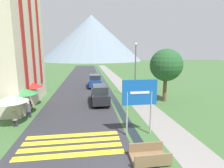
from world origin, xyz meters
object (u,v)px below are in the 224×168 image
Objects in this scene: parked_car_near at (100,94)px; cafe_umbrella_front_white at (11,99)px; parked_car_far at (95,81)px; road_sign at (139,98)px; cafe_chair_far_right at (27,104)px; cafe_umbrella_middle_green at (23,91)px; tree_by_path at (166,65)px; streetlamp at (135,66)px; person_seated_far at (29,109)px; person_seated_near at (15,117)px; cafe_umbrella_rear_red at (29,84)px; cafe_chair_middle at (19,110)px; cafe_chair_far_left at (29,105)px; footbridge at (149,157)px.

cafe_umbrella_front_white is at bearing -143.80° from parked_car_near.
road_sign is at bearing -82.43° from parked_car_far.
cafe_chair_far_right is at bearing -170.29° from parked_car_near.
cafe_umbrella_middle_green is 13.11m from tree_by_path.
cafe_chair_far_right is at bearing -165.03° from streetlamp.
cafe_chair_far_right is 2.14m from person_seated_far.
cafe_chair_far_right is at bearing 103.24° from cafe_umbrella_middle_green.
streetlamp is (10.25, 6.27, 1.55)m from cafe_umbrella_front_white.
road_sign is at bearing -9.15° from cafe_chair_far_right.
person_seated_near is (0.09, -2.25, -1.26)m from cafe_umbrella_middle_green.
cafe_umbrella_rear_red is (-6.49, -0.11, 1.16)m from parked_car_near.
cafe_chair_middle is 2.12m from person_seated_near.
person_seated_far is (0.80, -1.98, 0.19)m from cafe_chair_far_right.
cafe_chair_far_left is (-6.18, -1.47, -0.40)m from parked_car_near.
cafe_umbrella_middle_green reaches higher than person_seated_near.
footbridge is at bearing -42.00° from person_seated_far.
person_seated_near is at bearing 163.76° from road_sign.
person_seated_near is at bearing -46.51° from cafe_umbrella_front_white.
footbridge is 12.66m from cafe_umbrella_rear_red.
streetlamp reaches higher than cafe_chair_middle.
road_sign is 9.67m from cafe_chair_middle.
cafe_chair_far_right is 0.39× the size of cafe_umbrella_middle_green.
cafe_chair_far_left is 3.27m from person_seated_near.
cafe_chair_far_left is (-8.04, 5.58, -1.82)m from road_sign.
cafe_chair_far_left is 13.24m from tree_by_path.
parked_car_far reaches higher than cafe_chair_far_right.
cafe_chair_far_left is 0.39× the size of cafe_umbrella_middle_green.
cafe_chair_middle is 0.14× the size of streetlamp.
cafe_umbrella_middle_green reaches higher than cafe_chair_far_right.
person_seated_near is 0.24× the size of tree_by_path.
person_seated_near reaches higher than person_seated_far.
parked_car_near is (-1.86, 7.05, -1.43)m from road_sign.
streetlamp is (10.51, 2.81, 2.96)m from cafe_chair_far_right.
footbridge is at bearing -117.86° from tree_by_path.
cafe_chair_middle is (-0.05, -1.55, 0.00)m from cafe_chair_far_right.
cafe_chair_far_left is at bearing 133.48° from footbridge.
cafe_chair_far_right reaches higher than footbridge.
streetlamp is 3.24m from tree_by_path.
parked_car_near is at bearing 31.71° from cafe_chair_middle.
road_sign is 0.88× the size of parked_car_far.
cafe_umbrella_front_white reaches higher than parked_car_far.
person_seated_far is at bearing -166.86° from tree_by_path.
cafe_chair_far_right is 1.00× the size of cafe_chair_middle.
cafe_chair_far_right is (-8.12, 8.56, 0.29)m from footbridge.
cafe_chair_middle is 0.67× the size of person_seated_far.
footbridge is at bearing -20.37° from cafe_chair_far_right.
cafe_umbrella_middle_green is at bearing -119.57° from parked_car_far.
person_seated_near is at bearing -70.42° from cafe_chair_far_left.
person_seated_far is 11.18m from streetlamp.
parked_car_near is 8.17m from parked_car_far.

